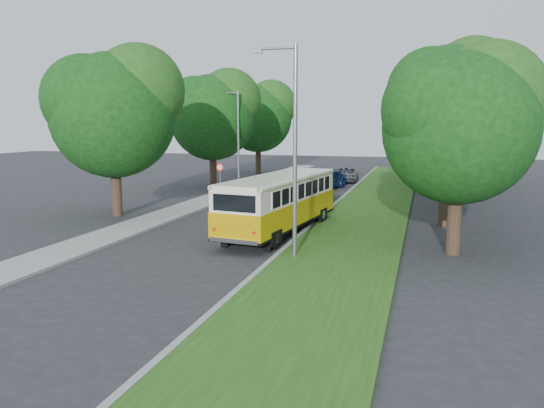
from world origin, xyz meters
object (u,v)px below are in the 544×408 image
(lamppost_near, at_px, (293,145))
(car_grey, at_px, (346,174))
(vintage_bus, at_px, (280,204))
(lamppost_far, at_px, (237,137))
(car_silver, at_px, (307,196))
(car_blue, at_px, (324,180))
(car_white, at_px, (321,190))

(lamppost_near, xyz_separation_m, car_grey, (-1.93, 27.42, -3.74))
(vintage_bus, distance_m, car_grey, 22.96)
(lamppost_far, bearing_deg, car_grey, 51.96)
(car_silver, bearing_deg, lamppost_near, -100.04)
(lamppost_near, height_order, car_blue, lamppost_near)
(car_white, bearing_deg, lamppost_far, 151.61)
(car_silver, distance_m, car_white, 3.58)
(lamppost_near, bearing_deg, car_silver, 99.73)
(car_white, distance_m, car_grey, 11.44)
(lamppost_near, xyz_separation_m, car_white, (-1.94, 15.98, -3.76))
(vintage_bus, bearing_deg, car_white, 98.71)
(vintage_bus, xyz_separation_m, car_silver, (-0.42, 7.93, -0.69))
(lamppost_far, xyz_separation_m, vintage_bus, (7.20, -14.03, -2.73))
(lamppost_near, relative_size, car_blue, 1.66)
(vintage_bus, bearing_deg, lamppost_near, -61.51)
(lamppost_near, distance_m, car_grey, 27.74)
(vintage_bus, distance_m, car_white, 11.53)
(lamppost_far, relative_size, car_silver, 1.82)
(lamppost_far, bearing_deg, lamppost_near, -64.29)
(car_grey, bearing_deg, lamppost_near, -92.53)
(car_blue, bearing_deg, lamppost_far, -132.04)
(car_grey, bearing_deg, car_silver, -97.30)
(lamppost_far, distance_m, vintage_bus, 16.00)
(lamppost_far, distance_m, car_blue, 7.70)
(vintage_bus, distance_m, car_silver, 7.97)
(car_blue, bearing_deg, car_grey, 100.77)
(car_white, relative_size, car_grey, 0.83)
(vintage_bus, xyz_separation_m, car_blue, (-1.11, 17.29, -0.69))
(car_white, bearing_deg, vintage_bus, -97.33)
(lamppost_far, height_order, car_blue, lamppost_far)
(vintage_bus, xyz_separation_m, car_grey, (-0.22, 22.94, -0.76))
(car_white, height_order, car_blue, car_blue)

